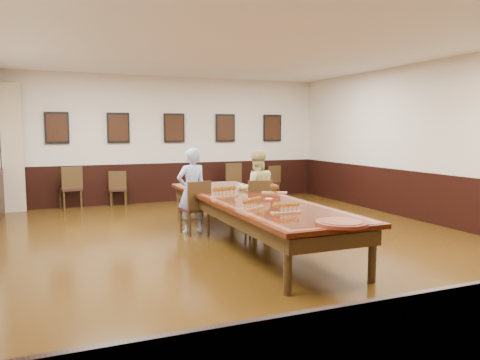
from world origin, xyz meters
name	(u,v)px	position (x,y,z in m)	size (l,w,h in m)	color
floor	(252,244)	(0.00, 0.00, -0.01)	(8.00, 10.00, 0.02)	black
ceiling	(252,42)	(0.00, 0.00, 3.21)	(8.00, 10.00, 0.02)	white
wall_back	(174,140)	(0.00, 5.01, 1.60)	(8.00, 0.02, 3.20)	beige
wall_right	(443,143)	(4.01, 0.00, 1.60)	(0.02, 10.00, 3.20)	beige
chair_man	(194,207)	(-0.64, 1.09, 0.48)	(0.45, 0.49, 0.96)	black
chair_woman	(258,205)	(0.50, 0.86, 0.48)	(0.45, 0.49, 0.96)	black
spare_chair_a	(70,188)	(-2.57, 4.76, 0.50)	(0.47, 0.51, 1.01)	black
spare_chair_b	(119,188)	(-1.46, 4.72, 0.44)	(0.41, 0.44, 0.87)	black
spare_chair_c	(230,182)	(1.39, 4.60, 0.49)	(0.46, 0.50, 0.99)	black
spare_chair_d	(270,181)	(2.65, 4.73, 0.44)	(0.41, 0.45, 0.87)	black
person_man	(192,191)	(-0.66, 1.19, 0.77)	(0.56, 0.37, 1.53)	#506ECA
person_woman	(256,190)	(0.52, 0.96, 0.75)	(0.74, 0.58, 1.49)	#D5CC85
pink_phone	(284,196)	(0.60, 0.02, 0.76)	(0.07, 0.15, 0.01)	#CC4481
curtain	(12,148)	(-3.75, 4.82, 1.45)	(0.45, 0.18, 2.90)	tan
wainscoting	(252,214)	(0.00, 0.00, 0.50)	(8.00, 10.00, 1.00)	black
conference_table	(252,207)	(0.00, 0.00, 0.61)	(1.40, 5.00, 0.76)	black
posters	(174,128)	(0.00, 4.94, 1.90)	(6.14, 0.04, 0.74)	black
flight_a	(225,192)	(-0.34, 0.34, 0.83)	(0.50, 0.27, 0.18)	olive
flight_b	(274,189)	(0.60, 0.39, 0.83)	(0.45, 0.32, 0.16)	olive
flight_c	(252,204)	(-0.40, -0.91, 0.83)	(0.44, 0.35, 0.16)	olive
flight_d	(286,208)	(-0.12, -1.41, 0.82)	(0.41, 0.14, 0.15)	olive
red_plate_grp	(269,199)	(0.19, -0.24, 0.76)	(0.19, 0.19, 0.02)	red
carved_platter	(342,223)	(0.12, -2.33, 0.77)	(0.70, 0.70, 0.05)	#501710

